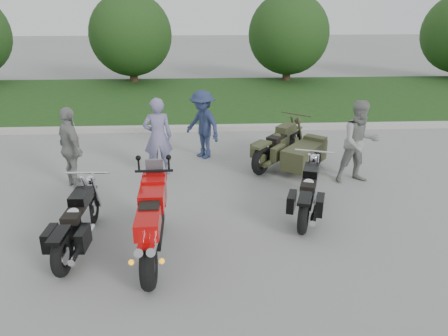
{
  "coord_description": "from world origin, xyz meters",
  "views": [
    {
      "loc": [
        0.05,
        -6.66,
        3.79
      ],
      "look_at": [
        0.45,
        0.89,
        0.8
      ],
      "focal_mm": 35.0,
      "sensor_mm": 36.0,
      "label": 1
    }
  ],
  "objects_px": {
    "sportbike_red": "(152,221)",
    "cruiser_sidecar": "(293,152)",
    "cruiser_right": "(308,195)",
    "person_stripe": "(158,137)",
    "person_grey": "(360,142)",
    "person_back": "(71,148)",
    "cruiser_left": "(76,226)",
    "person_denim": "(203,125)"
  },
  "relations": [
    {
      "from": "sportbike_red",
      "to": "cruiser_sidecar",
      "type": "height_order",
      "value": "sportbike_red"
    },
    {
      "from": "cruiser_right",
      "to": "cruiser_left",
      "type": "bearing_deg",
      "value": -147.51
    },
    {
      "from": "cruiser_left",
      "to": "person_back",
      "type": "bearing_deg",
      "value": 108.4
    },
    {
      "from": "person_denim",
      "to": "person_back",
      "type": "height_order",
      "value": "person_back"
    },
    {
      "from": "person_stripe",
      "to": "person_grey",
      "type": "bearing_deg",
      "value": 162.55
    },
    {
      "from": "cruiser_sidecar",
      "to": "person_stripe",
      "type": "distance_m",
      "value": 3.11
    },
    {
      "from": "person_stripe",
      "to": "cruiser_right",
      "type": "bearing_deg",
      "value": 134.16
    },
    {
      "from": "person_grey",
      "to": "person_denim",
      "type": "height_order",
      "value": "person_grey"
    },
    {
      "from": "cruiser_sidecar",
      "to": "person_stripe",
      "type": "xyz_separation_m",
      "value": [
        -3.08,
        -0.16,
        0.46
      ]
    },
    {
      "from": "cruiser_right",
      "to": "person_stripe",
      "type": "distance_m",
      "value": 3.65
    },
    {
      "from": "sportbike_red",
      "to": "cruiser_right",
      "type": "xyz_separation_m",
      "value": [
        2.69,
        1.25,
        -0.21
      ]
    },
    {
      "from": "person_stripe",
      "to": "cruiser_left",
      "type": "bearing_deg",
      "value": 63.12
    },
    {
      "from": "cruiser_sidecar",
      "to": "cruiser_right",
      "type": "bearing_deg",
      "value": -56.29
    },
    {
      "from": "sportbike_red",
      "to": "cruiser_sidecar",
      "type": "bearing_deg",
      "value": 50.24
    },
    {
      "from": "cruiser_left",
      "to": "person_back",
      "type": "xyz_separation_m",
      "value": [
        -0.7,
        2.51,
        0.44
      ]
    },
    {
      "from": "cruiser_right",
      "to": "person_denim",
      "type": "bearing_deg",
      "value": 139.1
    },
    {
      "from": "cruiser_left",
      "to": "person_grey",
      "type": "height_order",
      "value": "person_grey"
    },
    {
      "from": "cruiser_left",
      "to": "person_denim",
      "type": "relative_size",
      "value": 1.28
    },
    {
      "from": "sportbike_red",
      "to": "person_back",
      "type": "height_order",
      "value": "person_back"
    },
    {
      "from": "sportbike_red",
      "to": "person_denim",
      "type": "bearing_deg",
      "value": 78.82
    },
    {
      "from": "person_grey",
      "to": "person_back",
      "type": "xyz_separation_m",
      "value": [
        -6.04,
        0.03,
        -0.04
      ]
    },
    {
      "from": "person_back",
      "to": "person_denim",
      "type": "bearing_deg",
      "value": -95.0
    },
    {
      "from": "sportbike_red",
      "to": "cruiser_right",
      "type": "relative_size",
      "value": 1.1
    },
    {
      "from": "person_stripe",
      "to": "person_back",
      "type": "bearing_deg",
      "value": 11.04
    },
    {
      "from": "cruiser_right",
      "to": "cruiser_sidecar",
      "type": "relative_size",
      "value": 0.96
    },
    {
      "from": "sportbike_red",
      "to": "person_stripe",
      "type": "height_order",
      "value": "person_stripe"
    },
    {
      "from": "cruiser_sidecar",
      "to": "person_grey",
      "type": "relative_size",
      "value": 1.2
    },
    {
      "from": "person_denim",
      "to": "person_back",
      "type": "xyz_separation_m",
      "value": [
        -2.72,
        -1.68,
        0.01
      ]
    },
    {
      "from": "person_stripe",
      "to": "person_grey",
      "type": "relative_size",
      "value": 0.98
    },
    {
      "from": "cruiser_right",
      "to": "person_grey",
      "type": "relative_size",
      "value": 1.16
    },
    {
      "from": "cruiser_sidecar",
      "to": "person_stripe",
      "type": "height_order",
      "value": "person_stripe"
    },
    {
      "from": "cruiser_sidecar",
      "to": "person_denim",
      "type": "relative_size",
      "value": 1.27
    },
    {
      "from": "sportbike_red",
      "to": "cruiser_left",
      "type": "xyz_separation_m",
      "value": [
        -1.22,
        0.3,
        -0.21
      ]
    },
    {
      "from": "cruiser_left",
      "to": "cruiser_sidecar",
      "type": "distance_m",
      "value": 5.26
    },
    {
      "from": "person_back",
      "to": "person_stripe",
      "type": "bearing_deg",
      "value": -106.82
    },
    {
      "from": "cruiser_left",
      "to": "person_grey",
      "type": "xyz_separation_m",
      "value": [
        5.34,
        2.48,
        0.47
      ]
    },
    {
      "from": "sportbike_red",
      "to": "person_back",
      "type": "relative_size",
      "value": 1.33
    },
    {
      "from": "person_denim",
      "to": "cruiser_left",
      "type": "bearing_deg",
      "value": -66.99
    },
    {
      "from": "person_stripe",
      "to": "person_back",
      "type": "relative_size",
      "value": 1.02
    },
    {
      "from": "cruiser_right",
      "to": "person_stripe",
      "type": "bearing_deg",
      "value": 161.75
    },
    {
      "from": "person_back",
      "to": "cruiser_right",
      "type": "bearing_deg",
      "value": -145.32
    },
    {
      "from": "cruiser_sidecar",
      "to": "cruiser_left",
      "type": "bearing_deg",
      "value": -102.95
    }
  ]
}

